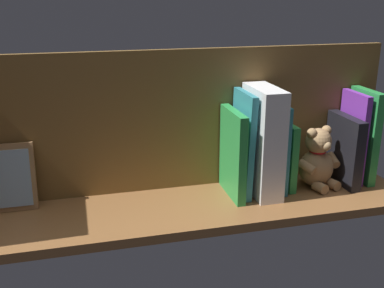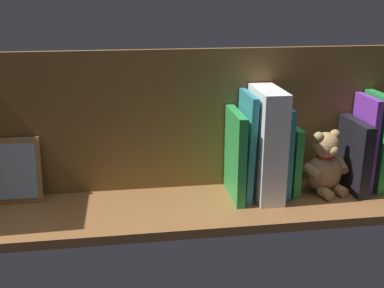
% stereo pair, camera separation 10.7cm
% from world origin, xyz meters
% --- Properties ---
extents(ground_plane, '(1.09, 0.26, 0.02)m').
position_xyz_m(ground_plane, '(0.00, 0.00, -0.01)').
color(ground_plane, brown).
extents(shelf_back_panel, '(1.09, 0.02, 0.36)m').
position_xyz_m(shelf_back_panel, '(0.00, -0.11, 0.18)').
color(shelf_back_panel, brown).
rests_on(shelf_back_panel, ground_plane).
extents(book_0, '(0.02, 0.12, 0.25)m').
position_xyz_m(book_0, '(-0.48, -0.04, 0.12)').
color(book_0, green).
rests_on(book_0, ground_plane).
extents(book_1, '(0.02, 0.11, 0.24)m').
position_xyz_m(book_1, '(-0.45, -0.04, 0.12)').
color(book_1, purple).
rests_on(book_1, ground_plane).
extents(book_2, '(0.03, 0.14, 0.18)m').
position_xyz_m(book_2, '(-0.42, -0.03, 0.09)').
color(book_2, black).
rests_on(book_2, ground_plane).
extents(teddy_bear, '(0.13, 0.12, 0.16)m').
position_xyz_m(teddy_bear, '(-0.34, -0.02, 0.07)').
color(teddy_bear, tan).
rests_on(teddy_bear, ground_plane).
extents(book_3, '(0.02, 0.11, 0.17)m').
position_xyz_m(book_3, '(-0.26, -0.04, 0.09)').
color(book_3, green).
rests_on(book_3, ground_plane).
extents(book_4, '(0.02, 0.12, 0.22)m').
position_xyz_m(book_4, '(-0.23, -0.04, 0.11)').
color(book_4, teal).
rests_on(book_4, ground_plane).
extents(dictionary_thick_white, '(0.06, 0.15, 0.27)m').
position_xyz_m(dictionary_thick_white, '(-0.19, -0.02, 0.14)').
color(dictionary_thick_white, white).
rests_on(dictionary_thick_white, ground_plane).
extents(book_5, '(0.02, 0.13, 0.26)m').
position_xyz_m(book_5, '(-0.14, -0.03, 0.13)').
color(book_5, teal).
rests_on(book_5, ground_plane).
extents(book_6, '(0.02, 0.15, 0.22)m').
position_xyz_m(book_6, '(-0.11, -0.02, 0.11)').
color(book_6, green).
rests_on(book_6, ground_plane).
extents(picture_frame_leaning, '(0.13, 0.04, 0.16)m').
position_xyz_m(picture_frame_leaning, '(0.42, -0.07, 0.08)').
color(picture_frame_leaning, '#A87A4C').
rests_on(picture_frame_leaning, ground_plane).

